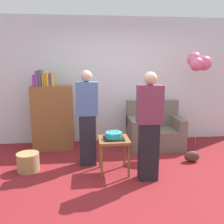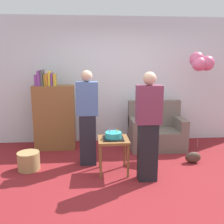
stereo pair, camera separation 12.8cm
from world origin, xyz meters
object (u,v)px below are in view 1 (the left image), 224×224
object	(u,v)px
couch	(154,131)
person_holding_cake	(149,126)
birthday_cake	(114,136)
balloon_bunch	(199,62)
bookshelf	(52,116)
side_table	(114,144)
wicker_basket	(28,162)
handbag	(192,156)
person_blowing_candles	(87,118)

from	to	relation	value
couch	person_holding_cake	size ratio (longest dim) A/B	0.67
birthday_cake	balloon_bunch	xyz separation A→B (m)	(1.81, 1.03, 1.13)
bookshelf	person_holding_cake	world-z (taller)	person_holding_cake
side_table	balloon_bunch	bearing A→B (deg)	29.65
side_table	wicker_basket	world-z (taller)	side_table
bookshelf	person_holding_cake	size ratio (longest dim) A/B	0.99
birthday_cake	wicker_basket	size ratio (longest dim) A/B	0.89
balloon_bunch	bookshelf	bearing A→B (deg)	175.76
handbag	person_blowing_candles	bearing A→B (deg)	176.56
bookshelf	person_blowing_candles	bearing A→B (deg)	-51.41
couch	person_holding_cake	distance (m)	1.59
couch	side_table	size ratio (longest dim) A/B	1.93
person_blowing_candles	wicker_basket	world-z (taller)	person_blowing_candles
side_table	person_holding_cake	world-z (taller)	person_holding_cake
person_blowing_candles	balloon_bunch	world-z (taller)	balloon_bunch
birthday_cake	person_holding_cake	bearing A→B (deg)	-30.40
birthday_cake	couch	bearing A→B (deg)	48.88
balloon_bunch	side_table	bearing A→B (deg)	-150.35
wicker_basket	balloon_bunch	bearing A→B (deg)	14.24
bookshelf	handbag	size ratio (longest dim) A/B	5.75
bookshelf	birthday_cake	size ratio (longest dim) A/B	5.03
couch	balloon_bunch	bearing A→B (deg)	-7.42
side_table	birthday_cake	world-z (taller)	birthday_cake
side_table	person_holding_cake	size ratio (longest dim) A/B	0.35
couch	person_blowing_candles	xyz separation A→B (m)	(-1.40, -0.75, 0.49)
handbag	birthday_cake	bearing A→B (deg)	-169.40
balloon_bunch	person_blowing_candles	bearing A→B (deg)	-163.72
birthday_cake	person_holding_cake	distance (m)	0.61
bookshelf	birthday_cake	world-z (taller)	bookshelf
couch	handbag	xyz separation A→B (m)	(0.45, -0.86, -0.24)
handbag	side_table	bearing A→B (deg)	-169.40
couch	birthday_cake	world-z (taller)	couch
bookshelf	person_blowing_candles	distance (m)	1.11
person_holding_cake	person_blowing_candles	bearing A→B (deg)	-19.38
birthday_cake	person_blowing_candles	bearing A→B (deg)	136.87
bookshelf	handbag	distance (m)	2.78
couch	side_table	xyz separation A→B (m)	(-0.99, -1.13, 0.14)
couch	bookshelf	xyz separation A→B (m)	(-2.08, 0.11, 0.35)
birthday_cake	side_table	bearing A→B (deg)	79.00
couch	handbag	world-z (taller)	couch
bookshelf	side_table	size ratio (longest dim) A/B	2.83
birthday_cake	balloon_bunch	world-z (taller)	balloon_bunch
bookshelf	wicker_basket	world-z (taller)	bookshelf
person_holding_cake	handbag	bearing A→B (deg)	-132.35
birthday_cake	person_holding_cake	xyz separation A→B (m)	(0.49, -0.29, 0.21)
birthday_cake	handbag	bearing A→B (deg)	10.60
person_blowing_candles	birthday_cake	bearing A→B (deg)	-25.50
person_blowing_candles	handbag	bearing A→B (deg)	14.19
wicker_basket	handbag	xyz separation A→B (m)	(2.83, 0.05, -0.05)
side_table	balloon_bunch	distance (m)	2.44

